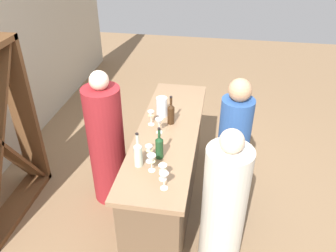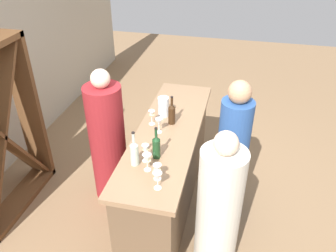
% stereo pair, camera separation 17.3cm
% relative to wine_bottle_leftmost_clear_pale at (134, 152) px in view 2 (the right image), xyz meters
% --- Properties ---
extents(ground_plane, '(12.00, 12.00, 0.00)m').
position_rel_wine_bottle_leftmost_clear_pale_xyz_m(ground_plane, '(0.59, -0.16, -1.08)').
color(ground_plane, '#846647').
extents(bar_counter, '(2.14, 0.61, 0.96)m').
position_rel_wine_bottle_leftmost_clear_pale_xyz_m(bar_counter, '(0.59, -0.16, -0.60)').
color(bar_counter, brown).
rests_on(bar_counter, ground).
extents(wine_bottle_leftmost_clear_pale, '(0.07, 0.07, 0.33)m').
position_rel_wine_bottle_leftmost_clear_pale_xyz_m(wine_bottle_leftmost_clear_pale, '(0.00, 0.00, 0.00)').
color(wine_bottle_leftmost_clear_pale, '#B7C6B2').
rests_on(wine_bottle_leftmost_clear_pale, bar_counter).
extents(wine_bottle_second_left_olive_green, '(0.07, 0.07, 0.31)m').
position_rel_wine_bottle_leftmost_clear_pale_xyz_m(wine_bottle_second_left_olive_green, '(0.14, -0.16, -0.01)').
color(wine_bottle_second_left_olive_green, '#193D1E').
rests_on(wine_bottle_second_left_olive_green, bar_counter).
extents(wine_bottle_center_amber_brown, '(0.07, 0.07, 0.31)m').
position_rel_wine_bottle_leftmost_clear_pale_xyz_m(wine_bottle_center_amber_brown, '(0.73, -0.16, -0.01)').
color(wine_bottle_center_amber_brown, '#331E0F').
rests_on(wine_bottle_center_amber_brown, bar_counter).
extents(wine_glass_near_left, '(0.08, 0.08, 0.16)m').
position_rel_wine_bottle_leftmost_clear_pale_xyz_m(wine_glass_near_left, '(-0.25, -0.27, -0.02)').
color(wine_glass_near_left, white).
rests_on(wine_glass_near_left, bar_counter).
extents(wine_glass_near_center, '(0.07, 0.07, 0.15)m').
position_rel_wine_bottle_leftmost_clear_pale_xyz_m(wine_glass_near_center, '(-0.14, -0.24, -0.03)').
color(wine_glass_near_center, white).
rests_on(wine_glass_near_center, bar_counter).
extents(wine_glass_near_right, '(0.08, 0.08, 0.16)m').
position_rel_wine_bottle_leftmost_clear_pale_xyz_m(wine_glass_near_right, '(-0.05, -0.13, -0.01)').
color(wine_glass_near_right, white).
rests_on(wine_glass_near_right, bar_counter).
extents(wine_glass_far_left, '(0.07, 0.07, 0.17)m').
position_rel_wine_bottle_leftmost_clear_pale_xyz_m(wine_glass_far_left, '(0.07, -0.08, -0.01)').
color(wine_glass_far_left, white).
rests_on(wine_glass_far_left, bar_counter).
extents(wine_glass_far_center, '(0.07, 0.07, 0.16)m').
position_rel_wine_bottle_leftmost_clear_pale_xyz_m(wine_glass_far_center, '(0.54, -0.08, -0.01)').
color(wine_glass_far_center, white).
rests_on(wine_glass_far_center, bar_counter).
extents(wine_glass_far_right, '(0.07, 0.07, 0.16)m').
position_rel_wine_bottle_leftmost_clear_pale_xyz_m(wine_glass_far_right, '(0.67, 0.03, -0.01)').
color(wine_glass_far_right, white).
rests_on(wine_glass_far_right, bar_counter).
extents(water_pitcher, '(0.12, 0.12, 0.22)m').
position_rel_wine_bottle_leftmost_clear_pale_xyz_m(water_pitcher, '(0.86, -0.04, -0.02)').
color(water_pitcher, silver).
rests_on(water_pitcher, bar_counter).
extents(person_left_guest, '(0.50, 0.50, 1.46)m').
position_rel_wine_bottle_leftmost_clear_pale_xyz_m(person_left_guest, '(-0.09, -0.76, -0.42)').
color(person_left_guest, beige).
rests_on(person_left_guest, ground).
extents(person_center_guest, '(0.34, 0.34, 1.57)m').
position_rel_wine_bottle_leftmost_clear_pale_xyz_m(person_center_guest, '(0.58, -0.82, -0.34)').
color(person_center_guest, '#284C8C').
rests_on(person_center_guest, ground).
extents(person_right_guest, '(0.44, 0.44, 1.56)m').
position_rel_wine_bottle_leftmost_clear_pale_xyz_m(person_right_guest, '(0.57, 0.51, -0.37)').
color(person_right_guest, maroon).
rests_on(person_right_guest, ground).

